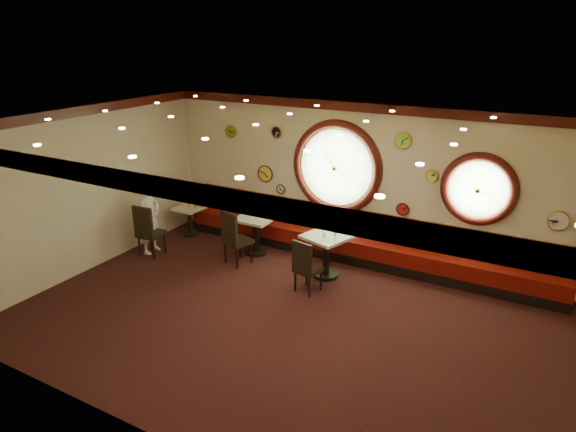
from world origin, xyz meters
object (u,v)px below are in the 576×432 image
(table_b, at_px, (256,231))
(condiment_c_pepper, at_px, (325,235))
(table_a, at_px, (190,217))
(chair_b, at_px, (234,234))
(table_c, at_px, (326,251))
(chair_c, at_px, (305,264))
(waiter, at_px, (149,218))
(condiment_a_salt, at_px, (188,205))
(condiment_b_salt, at_px, (252,214))
(condiment_a_pepper, at_px, (189,205))
(chair_a, at_px, (147,228))
(condiment_c_salt, at_px, (323,232))
(condiment_b_pepper, at_px, (256,215))
(condiment_c_bottle, at_px, (335,231))
(condiment_b_bottle, at_px, (265,213))
(condiment_a_bottle, at_px, (195,204))

(table_b, height_order, condiment_c_pepper, condiment_c_pepper)
(table_a, height_order, chair_b, chair_b)
(table_c, xyz_separation_m, condiment_c_pepper, (0.00, -0.09, 0.36))
(chair_c, height_order, waiter, waiter)
(condiment_a_salt, distance_m, waiter, 1.18)
(condiment_b_salt, distance_m, condiment_a_pepper, 1.83)
(chair_a, height_order, condiment_c_salt, chair_a)
(chair_c, relative_size, condiment_b_pepper, 6.61)
(condiment_c_salt, height_order, condiment_b_pepper, condiment_c_salt)
(chair_a, height_order, condiment_c_pepper, chair_a)
(table_c, relative_size, condiment_a_salt, 10.69)
(condiment_a_pepper, bearing_deg, chair_b, -24.89)
(chair_a, distance_m, condiment_c_bottle, 3.94)
(chair_c, height_order, condiment_a_pepper, chair_c)
(condiment_a_salt, distance_m, condiment_a_pepper, 0.02)
(table_c, distance_m, waiter, 3.86)
(chair_a, distance_m, waiter, 0.27)
(table_c, xyz_separation_m, waiter, (-3.78, -0.75, 0.23))
(chair_c, distance_m, condiment_b_pepper, 2.01)
(table_a, distance_m, condiment_c_pepper, 3.74)
(chair_b, bearing_deg, chair_a, -145.34)
(table_b, bearing_deg, chair_c, -31.45)
(table_c, height_order, chair_c, chair_c)
(chair_b, xyz_separation_m, condiment_c_salt, (1.77, 0.41, 0.24))
(chair_a, height_order, condiment_b_salt, chair_a)
(condiment_a_salt, distance_m, condiment_c_pepper, 3.75)
(table_c, bearing_deg, condiment_c_salt, 179.57)
(condiment_b_salt, relative_size, condiment_b_bottle, 0.73)
(condiment_b_pepper, relative_size, condiment_a_bottle, 0.53)
(chair_b, relative_size, condiment_c_pepper, 7.35)
(condiment_b_salt, distance_m, waiter, 2.17)
(chair_b, xyz_separation_m, condiment_c_bottle, (1.99, 0.48, 0.28))
(table_b, height_order, condiment_a_pepper, table_b)
(chair_a, height_order, condiment_a_bottle, chair_a)
(condiment_b_pepper, bearing_deg, chair_c, -31.30)
(chair_b, relative_size, condiment_a_bottle, 4.00)
(table_a, relative_size, waiter, 0.44)
(chair_a, relative_size, condiment_b_pepper, 7.37)
(chair_a, distance_m, condiment_a_pepper, 1.40)
(table_a, height_order, table_b, table_b)
(waiter, bearing_deg, condiment_a_pepper, -5.88)
(condiment_b_pepper, bearing_deg, table_a, 175.08)
(table_a, xyz_separation_m, condiment_b_salt, (1.80, -0.14, 0.45))
(condiment_b_pepper, bearing_deg, condiment_b_salt, 167.10)
(condiment_b_pepper, distance_m, condiment_c_bottle, 1.90)
(condiment_c_pepper, distance_m, waiter, 3.84)
(table_b, relative_size, table_c, 0.84)
(condiment_c_pepper, xyz_separation_m, condiment_a_bottle, (-3.55, 0.57, -0.14))
(condiment_b_pepper, distance_m, condiment_b_bottle, 0.20)
(chair_a, bearing_deg, table_c, 11.58)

